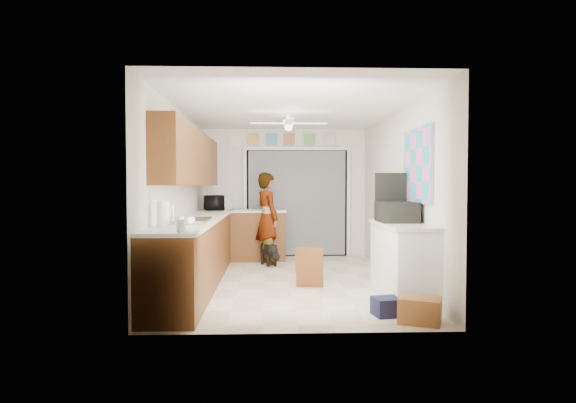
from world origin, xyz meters
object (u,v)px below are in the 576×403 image
object	(u,v)px
suitcase	(396,212)
dog	(269,253)
paper_towel_roll	(163,214)
cup	(190,221)
cardboard_box	(420,310)
microwave	(214,203)
navy_crate	(389,307)
man	(267,218)

from	to	relation	value
suitcase	dog	size ratio (longest dim) A/B	1.11
dog	paper_towel_roll	bearing A→B (deg)	-133.81
cup	cardboard_box	bearing A→B (deg)	-19.12
dog	suitcase	bearing A→B (deg)	-79.00
microwave	cardboard_box	size ratio (longest dim) A/B	1.18
navy_crate	man	xyz separation A→B (m)	(-1.33, 3.47, 0.72)
navy_crate	cardboard_box	bearing A→B (deg)	-48.42
suitcase	cup	bearing A→B (deg)	-171.49
cup	man	bearing A→B (deg)	72.96
paper_towel_roll	dog	world-z (taller)	paper_towel_roll
suitcase	navy_crate	bearing A→B (deg)	-108.50
microwave	man	world-z (taller)	man
navy_crate	cup	bearing A→B (deg)	165.50
navy_crate	dog	bearing A→B (deg)	111.69
cup	man	size ratio (longest dim) A/B	0.07
microwave	man	size ratio (longest dim) A/B	0.30
suitcase	microwave	bearing A→B (deg)	132.73
suitcase	navy_crate	world-z (taller)	suitcase
navy_crate	dog	size ratio (longest dim) A/B	0.60
man	dog	bearing A→B (deg)	161.75
cup	microwave	bearing A→B (deg)	91.67
microwave	paper_towel_roll	bearing A→B (deg)	163.72
cardboard_box	man	bearing A→B (deg)	112.80
microwave	navy_crate	distance (m)	4.58
microwave	navy_crate	xyz separation A→B (m)	(2.31, -3.83, -0.98)
microwave	dog	bearing A→B (deg)	-132.93
navy_crate	dog	world-z (taller)	dog
suitcase	dog	world-z (taller)	suitcase
suitcase	man	world-z (taller)	man
suitcase	paper_towel_roll	bearing A→B (deg)	-164.47
paper_towel_roll	man	distance (m)	3.47
navy_crate	dog	distance (m)	3.53
microwave	cardboard_box	xyz separation A→B (m)	(2.56, -4.11, -0.95)
microwave	paper_towel_roll	size ratio (longest dim) A/B	1.70
paper_towel_roll	cup	bearing A→B (deg)	59.53
navy_crate	man	distance (m)	3.78
cup	navy_crate	distance (m)	2.45
paper_towel_roll	suitcase	distance (m)	2.86
cup	navy_crate	xyz separation A→B (m)	(2.21, -0.57, -0.89)
microwave	man	distance (m)	1.08
suitcase	dog	distance (m)	2.98
microwave	dog	xyz separation A→B (m)	(1.00, -0.55, -0.87)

